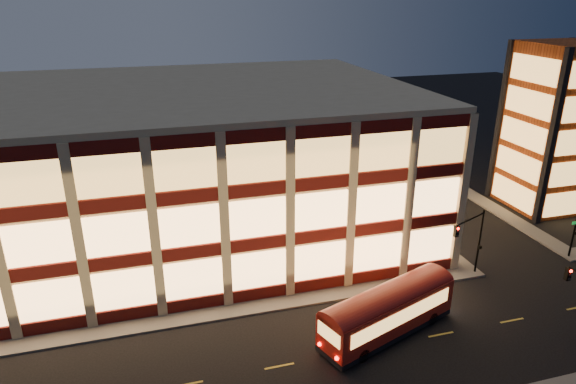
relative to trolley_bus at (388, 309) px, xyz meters
name	(u,v)px	position (x,y,z in m)	size (l,w,h in m)	color
ground	(206,323)	(-12.30, 4.73, -2.04)	(200.00, 200.00, 0.00)	black
sidewalk_office_south	(164,321)	(-15.30, 5.73, -1.97)	(54.00, 2.00, 0.15)	#514F4C
sidewalk_office_east	(386,203)	(10.70, 21.73, -1.97)	(2.00, 30.00, 0.15)	#514F4C
sidewalk_tower_west	(469,193)	(21.70, 21.73, -1.97)	(2.00, 30.00, 0.15)	#514F4C
office_building	(148,164)	(-15.21, 21.64, 5.21)	(50.45, 30.45, 14.50)	tan
stair_tower	(555,128)	(27.66, 16.68, 6.95)	(8.60, 8.60, 18.00)	#8C3814
traffic_signal_far	(472,235)	(9.91, 4.97, 2.07)	(3.79, 1.87, 6.00)	black
trolley_bus	(388,309)	(0.00, 0.00, 0.00)	(11.16, 6.26, 3.69)	maroon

